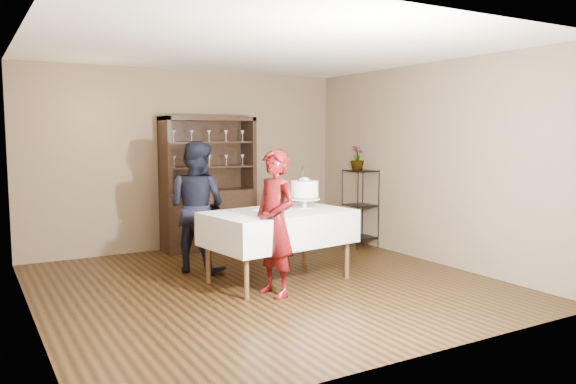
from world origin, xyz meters
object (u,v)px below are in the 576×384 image
object	(u,v)px
china_hutch	(209,205)
cake	(304,191)
woman	(275,223)
man	(196,207)
plant_etagere	(360,205)
potted_plant	(357,158)
cake_table	(279,228)

from	to	relation	value
china_hutch	cake	bearing A→B (deg)	-79.46
woman	cake	world-z (taller)	woman
china_hutch	man	xyz separation A→B (m)	(-0.67, -1.24, 0.16)
china_hutch	plant_etagere	xyz separation A→B (m)	(2.08, -1.05, -0.01)
man	potted_plant	xyz separation A→B (m)	(2.70, 0.22, 0.55)
cake_table	man	bearing A→B (deg)	124.64
plant_etagere	man	world-z (taller)	man
china_hutch	man	distance (m)	1.42
china_hutch	cake	distance (m)	2.20
woman	cake	distance (m)	0.95
plant_etagere	woman	xyz separation A→B (m)	(-2.41, -1.63, 0.14)
man	woman	bearing A→B (deg)	156.91
china_hutch	cake	size ratio (longest dim) A/B	3.84
woman	cake	xyz separation A→B (m)	(0.72, 0.56, 0.26)
china_hutch	cake_table	bearing A→B (deg)	-90.21
china_hutch	man	bearing A→B (deg)	-118.33
plant_etagere	cake	xyz separation A→B (m)	(-1.68, -1.07, 0.40)
woman	potted_plant	distance (m)	2.95
potted_plant	cake_table	bearing A→B (deg)	-150.03
cake	potted_plant	xyz separation A→B (m)	(1.64, 1.10, 0.32)
plant_etagere	cake	world-z (taller)	cake
potted_plant	plant_etagere	bearing A→B (deg)	-32.10
man	potted_plant	world-z (taller)	man
cake	plant_etagere	bearing A→B (deg)	32.53
man	cake	bearing A→B (deg)	-166.08
woman	man	world-z (taller)	man
plant_etagere	woman	bearing A→B (deg)	-145.82
woman	plant_etagere	bearing A→B (deg)	113.26
plant_etagere	cake_table	xyz separation A→B (m)	(-2.09, -1.15, -0.01)
plant_etagere	cake_table	bearing A→B (deg)	-151.17
cake_table	woman	distance (m)	0.60
plant_etagere	potted_plant	xyz separation A→B (m)	(-0.05, 0.03, 0.72)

